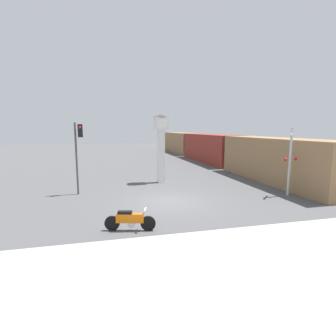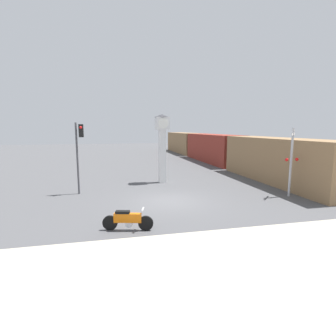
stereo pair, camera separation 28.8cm
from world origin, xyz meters
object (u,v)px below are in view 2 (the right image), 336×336
railroad_crossing_signal (291,160)px  motorcycle (128,220)px  clock_tower (162,138)px  freight_train (213,148)px  traffic_light (79,146)px

railroad_crossing_signal → motorcycle: bearing=-161.8°
clock_tower → railroad_crossing_signal: (6.74, -5.85, -1.14)m
clock_tower → freight_train: size_ratio=0.13×
clock_tower → freight_train: clock_tower is taller
motorcycle → freight_train: bearing=73.8°
clock_tower → traffic_light: bearing=-157.8°
clock_tower → freight_train: (8.82, 11.34, -1.70)m
clock_tower → railroad_crossing_signal: bearing=-40.9°
freight_train → railroad_crossing_signal: bearing=-96.9°
motorcycle → freight_train: freight_train is taller
freight_train → railroad_crossing_signal: size_ratio=9.44×
clock_tower → freight_train: 14.47m
motorcycle → clock_tower: clock_tower is taller
clock_tower → railroad_crossing_signal: 9.00m
motorcycle → freight_train: size_ratio=0.05×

